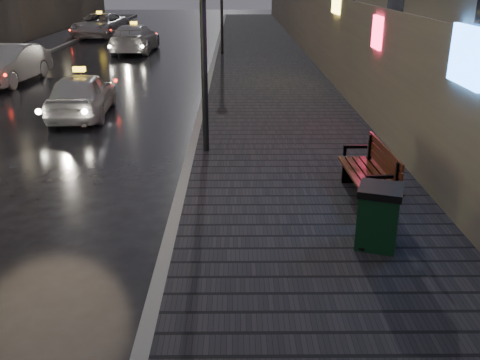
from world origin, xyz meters
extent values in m
plane|color=black|center=(0.00, 0.00, 0.00)|extent=(120.00, 120.00, 0.00)
cube|color=black|center=(3.90, 21.00, 0.07)|extent=(4.60, 58.00, 0.15)
cube|color=slate|center=(1.50, 21.00, 0.07)|extent=(0.20, 58.00, 0.15)
cube|color=black|center=(-8.70, 21.00, 0.07)|extent=(2.40, 58.00, 0.15)
cube|color=slate|center=(-7.40, 21.00, 0.07)|extent=(0.20, 58.00, 0.15)
cylinder|color=black|center=(1.85, 6.00, 2.65)|extent=(0.14, 0.14, 5.00)
cylinder|color=black|center=(1.85, 22.00, 2.65)|extent=(0.14, 0.14, 5.00)
cube|color=black|center=(4.94, 2.32, 0.37)|extent=(0.54, 0.08, 0.43)
cube|color=black|center=(5.18, 2.32, 0.75)|extent=(0.07, 0.07, 0.76)
cube|color=black|center=(4.88, 2.31, 0.89)|extent=(0.46, 0.07, 0.05)
cube|color=black|center=(4.88, 3.94, 0.37)|extent=(0.54, 0.08, 0.43)
cube|color=black|center=(5.12, 3.95, 0.75)|extent=(0.07, 0.07, 0.76)
cube|color=black|center=(4.83, 3.94, 0.89)|extent=(0.46, 0.07, 0.05)
cube|color=#40160D|center=(4.91, 3.13, 0.62)|extent=(0.74, 1.98, 0.04)
cube|color=#40160D|center=(5.17, 3.14, 0.93)|extent=(0.11, 1.95, 0.43)
cube|color=black|center=(4.65, 1.36, 0.57)|extent=(0.73, 0.73, 0.84)
cube|color=black|center=(4.65, 1.36, 1.05)|extent=(0.79, 0.79, 0.11)
imported|color=silver|center=(-2.00, 9.81, 0.66)|extent=(1.80, 3.97, 1.32)
imported|color=#9A99A1|center=(-6.17, 15.02, 0.72)|extent=(1.96, 4.48, 1.43)
imported|color=silver|center=(-2.88, 23.66, 0.73)|extent=(2.18, 5.10, 1.46)
imported|color=#BAB9C0|center=(-6.49, 31.14, 0.76)|extent=(3.20, 5.75, 1.52)
camera|label=1|loc=(2.54, -5.81, 3.99)|focal=40.00mm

